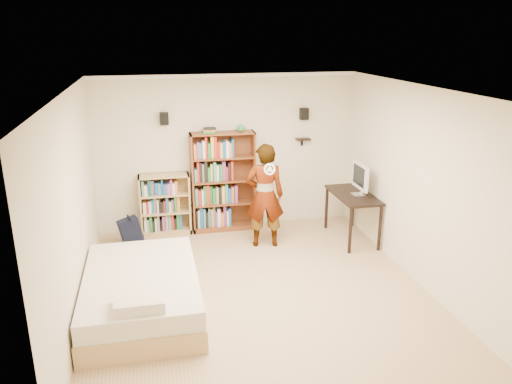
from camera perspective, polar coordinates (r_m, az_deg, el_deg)
ground at (r=6.90m, az=0.24°, el=-11.29°), size 4.50×5.00×0.01m
room_shell at (r=6.24m, az=0.27°, el=2.98°), size 4.52×5.02×2.71m
crown_molding at (r=6.07m, az=0.28°, el=11.30°), size 4.50×5.00×0.06m
speaker_left at (r=8.40m, az=-10.45°, el=8.24°), size 0.14×0.12×0.20m
speaker_right at (r=8.81m, az=5.52°, el=8.89°), size 0.14×0.12×0.20m
wall_shelf at (r=8.90m, az=5.41°, el=6.03°), size 0.25×0.16×0.02m
tall_bookshelf at (r=8.68m, az=-3.76°, el=1.15°), size 1.10×0.32×1.74m
low_bookshelf at (r=8.70m, az=-10.34°, el=-1.43°), size 0.85×0.32×1.06m
computer_desk at (r=8.55m, az=10.90°, el=-2.75°), size 0.59×1.17×0.80m
imac at (r=8.30m, az=11.68°, el=1.43°), size 0.14×0.54×0.53m
daybed at (r=6.50m, az=-12.96°, el=-10.60°), size 1.40×2.16×0.64m
person at (r=7.99m, az=0.99°, el=-0.42°), size 0.68×0.50×1.71m
wii_wheel at (r=7.54m, az=1.57°, el=2.61°), size 0.18×0.07×0.18m
navy_bag at (r=8.44m, az=-14.13°, el=-4.38°), size 0.41×0.33×0.49m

